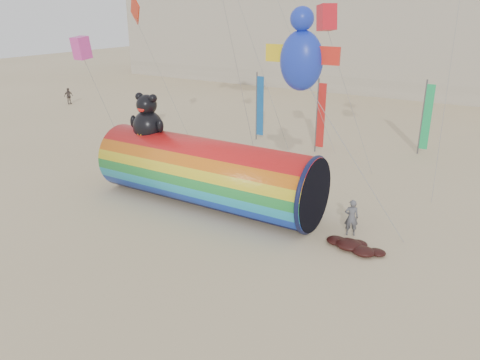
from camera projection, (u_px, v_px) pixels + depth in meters
The scene contains 6 objects.
ground at pixel (213, 238), 21.10m from camera, with size 160.00×160.00×0.00m, color #CCB58C.
hotel_building at pixel (338, 2), 60.07m from camera, with size 60.40×15.40×20.60m.
windsock_assembly at pixel (206, 171), 24.07m from camera, with size 12.10×3.69×5.58m.
kite_handler at pixel (351, 218), 21.07m from camera, with size 0.63×0.41×1.72m, color #595A61.
fabric_bundle at pixel (354, 246), 20.00m from camera, with size 2.62×1.35×0.41m.
festival_banners at pixel (332, 113), 33.43m from camera, with size 12.26×3.44×5.20m.
Camera 1 is at (10.91, -15.44, 9.81)m, focal length 35.00 mm.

